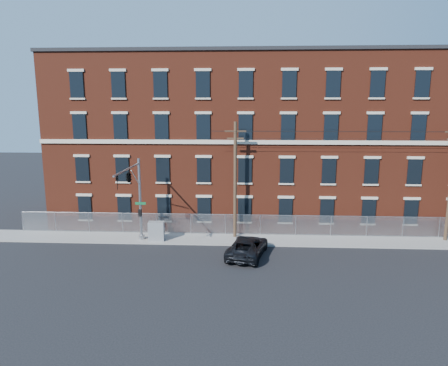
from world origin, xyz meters
TOP-DOWN VIEW (x-y plane):
  - ground at (0.00, 0.00)m, footprint 140.00×140.00m
  - sidewalk at (12.00, 5.00)m, footprint 65.00×3.00m
  - mill_building at (12.00, 13.93)m, footprint 55.30×14.32m
  - chain_link_fence at (12.00, 6.30)m, footprint 59.06×0.06m
  - traffic_signal_mast at (-6.00, 2.18)m, footprint 0.90×6.75m
  - utility_pole_near at (2.00, 5.60)m, footprint 1.80×0.28m
  - pickup_truck at (3.07, 1.33)m, footprint 3.65×5.79m
  - utility_cabinet at (-4.64, 4.20)m, footprint 1.35×0.72m

SIDE VIEW (x-z plane):
  - ground at x=0.00m, z-range 0.00..0.00m
  - sidewalk at x=12.00m, z-range 0.00..0.12m
  - pickup_truck at x=3.07m, z-range 0.00..1.49m
  - utility_cabinet at x=-4.64m, z-range 0.12..1.77m
  - chain_link_fence at x=12.00m, z-range 0.13..1.98m
  - utility_pole_near at x=2.00m, z-range 0.34..10.34m
  - traffic_signal_mast at x=-6.00m, z-range 1.89..8.89m
  - mill_building at x=12.00m, z-range 0.00..16.30m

